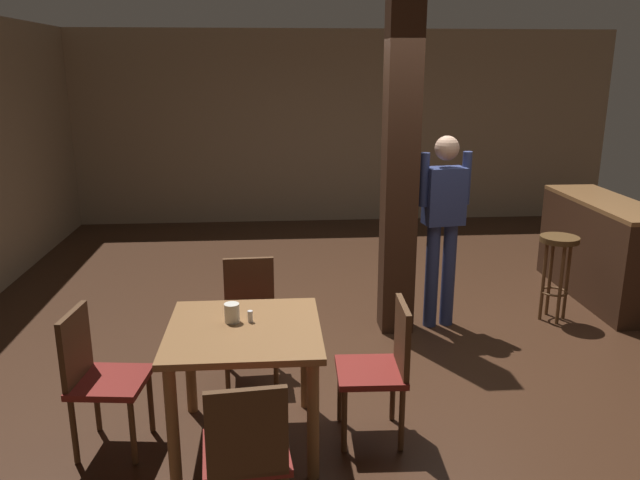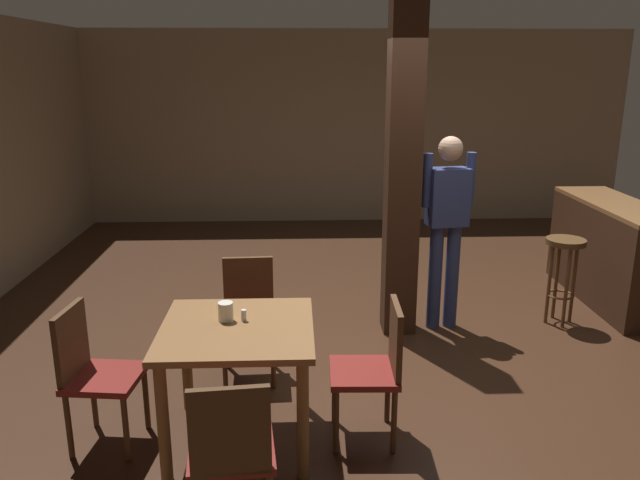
{
  "view_description": "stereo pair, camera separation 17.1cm",
  "coord_description": "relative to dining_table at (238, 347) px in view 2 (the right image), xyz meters",
  "views": [
    {
      "loc": [
        -1.09,
        -4.82,
        2.29
      ],
      "look_at": [
        -0.73,
        -0.17,
        0.98
      ],
      "focal_mm": 35.0,
      "sensor_mm": 36.0,
      "label": 1
    },
    {
      "loc": [
        -0.92,
        -4.83,
        2.29
      ],
      "look_at": [
        -0.73,
        -0.17,
        0.98
      ],
      "focal_mm": 35.0,
      "sensor_mm": 36.0,
      "label": 2
    }
  ],
  "objects": [
    {
      "name": "pillar",
      "position": [
        1.27,
        1.68,
        0.76
      ],
      "size": [
        0.28,
        0.28,
        2.8
      ],
      "primitive_type": "cube",
      "color": "#382114",
      "rests_on": "ground_plane"
    },
    {
      "name": "chair_east",
      "position": [
        0.85,
        -0.0,
        -0.13
      ],
      "size": [
        0.43,
        0.43,
        0.89
      ],
      "color": "maroon",
      "rests_on": "ground_plane"
    },
    {
      "name": "wall_back",
      "position": [
        1.28,
        5.84,
        0.76
      ],
      "size": [
        8.0,
        0.1,
        2.8
      ],
      "primitive_type": "cube",
      "color": "gray",
      "rests_on": "ground_plane"
    },
    {
      "name": "napkin_cup",
      "position": [
        -0.07,
        0.09,
        0.2
      ],
      "size": [
        0.09,
        0.09,
        0.12
      ],
      "primitive_type": "cylinder",
      "color": "silver",
      "rests_on": "dining_table"
    },
    {
      "name": "ground_plane",
      "position": [
        1.28,
        1.34,
        -0.64
      ],
      "size": [
        10.8,
        10.8,
        0.0
      ],
      "primitive_type": "plane",
      "color": "#382114"
    },
    {
      "name": "chair_west",
      "position": [
        -0.89,
        0.01,
        -0.13
      ],
      "size": [
        0.46,
        0.46,
        0.89
      ],
      "color": "maroon",
      "rests_on": "ground_plane"
    },
    {
      "name": "chair_south",
      "position": [
        0.04,
        -0.86,
        -0.13
      ],
      "size": [
        0.46,
        0.46,
        0.89
      ],
      "color": "maroon",
      "rests_on": "ground_plane"
    },
    {
      "name": "chair_north",
      "position": [
        0.0,
        0.89,
        -0.13
      ],
      "size": [
        0.44,
        0.44,
        0.89
      ],
      "color": "maroon",
      "rests_on": "ground_plane"
    },
    {
      "name": "bar_counter",
      "position": [
        3.42,
        2.3,
        -0.13
      ],
      "size": [
        0.56,
        1.74,
        1.0
      ],
      "color": "brown",
      "rests_on": "ground_plane"
    },
    {
      "name": "dining_table",
      "position": [
        0.0,
        0.0,
        0.0
      ],
      "size": [
        0.92,
        0.92,
        0.78
      ],
      "color": "brown",
      "rests_on": "ground_plane"
    },
    {
      "name": "salt_shaker",
      "position": [
        0.04,
        0.08,
        0.17
      ],
      "size": [
        0.03,
        0.03,
        0.07
      ],
      "primitive_type": "cylinder",
      "color": "silver",
      "rests_on": "dining_table"
    },
    {
      "name": "standing_person",
      "position": [
        1.67,
        1.72,
        0.36
      ],
      "size": [
        0.47,
        0.25,
        1.72
      ],
      "color": "navy",
      "rests_on": "ground_plane"
    },
    {
      "name": "bar_stool_near",
      "position": [
        2.77,
        1.76,
        -0.04
      ],
      "size": [
        0.35,
        0.35,
        0.8
      ],
      "color": "#4C3319",
      "rests_on": "ground_plane"
    }
  ]
}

